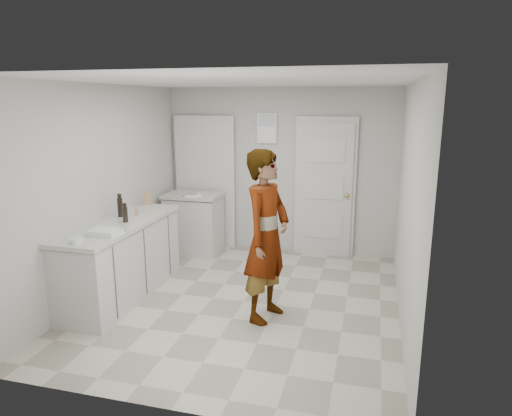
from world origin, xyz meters
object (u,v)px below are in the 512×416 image
(baking_dish, at_px, (105,232))
(egg_bowl, at_px, (76,241))
(person, at_px, (267,236))
(oil_cruet_a, at_px, (125,213))
(spice_jar, at_px, (137,212))
(cake_mix_box, at_px, (147,199))
(oil_cruet_b, at_px, (120,206))

(baking_dish, bearing_deg, egg_bowl, -108.37)
(person, xyz_separation_m, oil_cruet_a, (-1.71, 0.11, 0.12))
(spice_jar, relative_size, oil_cruet_a, 0.37)
(person, xyz_separation_m, baking_dish, (-1.66, -0.41, 0.04))
(cake_mix_box, relative_size, oil_cruet_b, 0.57)
(cake_mix_box, height_order, oil_cruet_a, oil_cruet_a)
(oil_cruet_b, bearing_deg, cake_mix_box, 90.22)
(person, distance_m, spice_jar, 1.80)
(cake_mix_box, relative_size, baking_dish, 0.51)
(spice_jar, xyz_separation_m, egg_bowl, (-0.02, -1.17, -0.02))
(person, bearing_deg, oil_cruet_b, 95.93)
(egg_bowl, bearing_deg, oil_cruet_a, 86.32)
(person, bearing_deg, baking_dish, 119.26)
(egg_bowl, bearing_deg, cake_mix_box, 94.59)
(oil_cruet_b, bearing_deg, egg_bowl, -82.60)
(person, bearing_deg, spice_jar, 91.28)
(spice_jar, xyz_separation_m, oil_cruet_b, (-0.16, -0.12, 0.10))
(spice_jar, bearing_deg, egg_bowl, -91.14)
(cake_mix_box, distance_m, oil_cruet_a, 0.92)
(oil_cruet_a, relative_size, egg_bowl, 1.84)
(baking_dish, bearing_deg, person, 13.78)
(person, relative_size, oil_cruet_b, 6.31)
(oil_cruet_a, relative_size, oil_cruet_b, 0.80)
(cake_mix_box, xyz_separation_m, baking_dish, (0.25, -1.41, -0.06))
(person, bearing_deg, egg_bowl, 128.04)
(person, relative_size, baking_dish, 5.60)
(spice_jar, relative_size, egg_bowl, 0.68)
(spice_jar, relative_size, oil_cruet_b, 0.29)
(person, relative_size, egg_bowl, 14.50)
(person, bearing_deg, cake_mix_box, 77.72)
(oil_cruet_a, relative_size, baking_dish, 0.71)
(cake_mix_box, relative_size, oil_cruet_a, 0.71)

